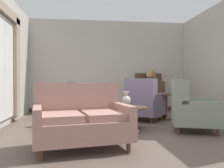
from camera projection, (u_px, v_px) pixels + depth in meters
ground at (128, 131)px, 4.64m from camera, size 9.11×9.11×0.00m
wall_back at (109, 66)px, 7.85m from camera, size 5.38×0.08×2.99m
wall_left at (5, 58)px, 5.27m from camera, size 0.08×4.55×2.99m
wall_right at (223, 61)px, 5.91m from camera, size 0.08×4.55×2.99m
baseboard_back at (109, 109)px, 7.81m from camera, size 5.22×0.03×0.12m
window_with_curtains at (5, 61)px, 5.02m from camera, size 0.12×1.88×2.48m
coffee_table at (124, 110)px, 4.81m from camera, size 0.95×0.95×0.46m
porcelain_vase at (126, 100)px, 4.79m from camera, size 0.18×0.18×0.31m
settee at (81, 121)px, 3.49m from camera, size 1.50×1.13×0.95m
armchair_far_left at (145, 103)px, 5.90m from camera, size 1.17×1.18×1.05m
armchair_beside_settee at (190, 109)px, 4.64m from camera, size 1.07×1.08×1.02m
armchair_foreground_right at (77, 106)px, 5.35m from camera, size 1.13×1.13×0.97m
side_table at (166, 104)px, 6.04m from camera, size 0.58×0.58×0.66m
sideboard at (150, 94)px, 7.73m from camera, size 0.90×0.38×1.25m
gramophone at (152, 74)px, 7.64m from camera, size 0.35×0.44×0.51m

